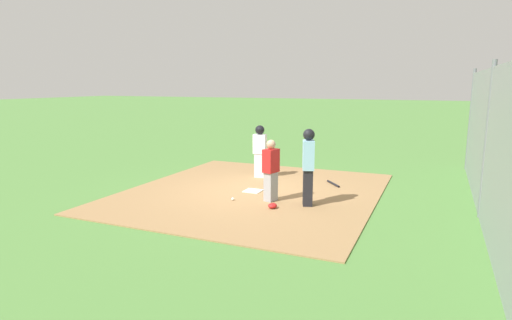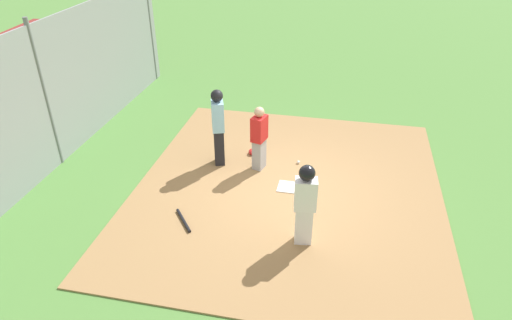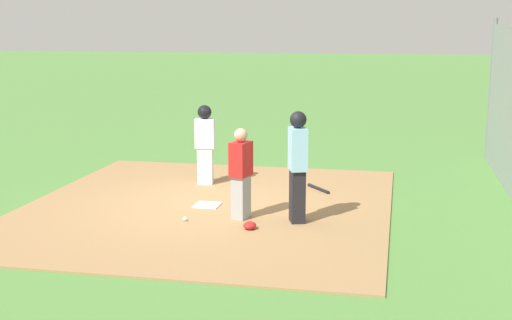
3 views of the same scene
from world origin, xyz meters
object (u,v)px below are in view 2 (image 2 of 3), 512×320
at_px(baseball_bat, 183,220).
at_px(parked_car_red, 42,45).
at_px(catcher_mask, 253,152).
at_px(baseball, 298,162).
at_px(runner, 305,200).
at_px(umpire, 218,126).
at_px(catcher, 259,138).
at_px(home_plate, 288,187).

height_order(baseball_bat, parked_car_red, parked_car_red).
relative_size(catcher_mask, baseball, 3.24).
relative_size(runner, baseball, 21.57).
distance_m(catcher_mask, baseball, 1.16).
bearing_deg(baseball, umpire, -79.45).
relative_size(catcher, baseball, 20.35).
height_order(umpire, catcher_mask, umpire).
bearing_deg(umpire, catcher_mask, 20.73).
bearing_deg(baseball_bat, umpire, 140.03).
bearing_deg(runner, catcher, 20.64).
relative_size(baseball_bat, catcher_mask, 3.09).
xyz_separation_m(home_plate, baseball_bat, (1.58, -1.80, 0.02)).
bearing_deg(umpire, baseball, -8.85).
height_order(runner, baseball_bat, runner).
xyz_separation_m(runner, parked_car_red, (-8.21, -10.66, -0.32)).
distance_m(runner, baseball, 2.86).
relative_size(home_plate, parked_car_red, 0.10).
bearing_deg(parked_car_red, baseball, -122.27).
bearing_deg(catcher_mask, catcher, 25.25).
xyz_separation_m(catcher, parked_car_red, (-5.87, -9.38, -0.19)).
distance_m(catcher, baseball_bat, 2.58).
bearing_deg(baseball_bat, runner, 49.92).
distance_m(umpire, baseball_bat, 2.46).
distance_m(home_plate, baseball_bat, 2.39).
distance_m(baseball, parked_car_red, 11.64).
xyz_separation_m(home_plate, baseball, (-1.03, 0.09, 0.03)).
relative_size(home_plate, baseball_bat, 0.59).
bearing_deg(catcher, baseball, 37.68).
relative_size(runner, parked_car_red, 0.37).
bearing_deg(catcher, catcher_mask, 130.41).
xyz_separation_m(runner, baseball_bat, (-0.09, -2.30, -0.87)).
bearing_deg(parked_car_red, umpire, -128.69).
bearing_deg(home_plate, catcher, -131.11).
bearing_deg(home_plate, parked_car_red, -122.80).
height_order(catcher, umpire, umpire).
bearing_deg(catcher, umpire, -166.15).
bearing_deg(umpire, parked_car_red, 125.89).
height_order(catcher, catcher_mask, catcher).
bearing_deg(baseball, baseball_bat, -35.83).
xyz_separation_m(runner, catcher_mask, (-2.92, -1.55, -0.84)).
relative_size(home_plate, catcher_mask, 1.83).
xyz_separation_m(baseball, parked_car_red, (-5.51, -10.24, 0.55)).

